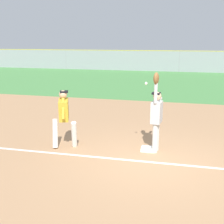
# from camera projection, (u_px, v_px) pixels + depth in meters

# --- Properties ---
(ground_plane) EXTENTS (73.37, 73.37, 0.00)m
(ground_plane) POSITION_uv_depth(u_px,v_px,m) (150.00, 161.00, 7.75)
(ground_plane) COLOR tan
(outfield_grass) EXTENTS (48.44, 15.34, 0.01)m
(outfield_grass) POSITION_uv_depth(u_px,v_px,m) (175.00, 82.00, 22.29)
(outfield_grass) COLOR #4C8C47
(outfield_grass) RESTS_ON ground_plane
(chalk_foul_line) EXTENTS (12.00, 0.30, 0.01)m
(chalk_foul_line) POSITION_uv_depth(u_px,v_px,m) (8.00, 149.00, 8.62)
(chalk_foul_line) COLOR white
(chalk_foul_line) RESTS_ON ground_plane
(first_base) EXTENTS (0.39, 0.39, 0.08)m
(first_base) POSITION_uv_depth(u_px,v_px,m) (148.00, 149.00, 8.49)
(first_base) COLOR white
(first_base) RESTS_ON ground_plane
(fielder) EXTENTS (0.31, 0.90, 2.28)m
(fielder) POSITION_uv_depth(u_px,v_px,m) (156.00, 113.00, 8.16)
(fielder) COLOR silver
(fielder) RESTS_ON ground_plane
(runner) EXTENTS (0.87, 0.82, 1.72)m
(runner) POSITION_uv_depth(u_px,v_px,m) (64.00, 115.00, 8.49)
(runner) COLOR white
(runner) RESTS_ON ground_plane
(baseball) EXTENTS (0.07, 0.07, 0.07)m
(baseball) POSITION_uv_depth(u_px,v_px,m) (146.00, 83.00, 7.87)
(baseball) COLOR white
(outfield_fence) EXTENTS (48.52, 0.08, 2.10)m
(outfield_fence) POSITION_uv_depth(u_px,v_px,m) (179.00, 61.00, 29.26)
(outfield_fence) COLOR #93999E
(outfield_fence) RESTS_ON ground_plane
(parked_car_black) EXTENTS (4.49, 2.30, 1.25)m
(parked_car_black) POSITION_uv_depth(u_px,v_px,m) (118.00, 62.00, 34.23)
(parked_car_black) COLOR black
(parked_car_black) RESTS_ON ground_plane
(parked_car_white) EXTENTS (4.49, 2.30, 1.25)m
(parked_car_white) POSITION_uv_depth(u_px,v_px,m) (167.00, 62.00, 33.21)
(parked_car_white) COLOR white
(parked_car_white) RESTS_ON ground_plane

